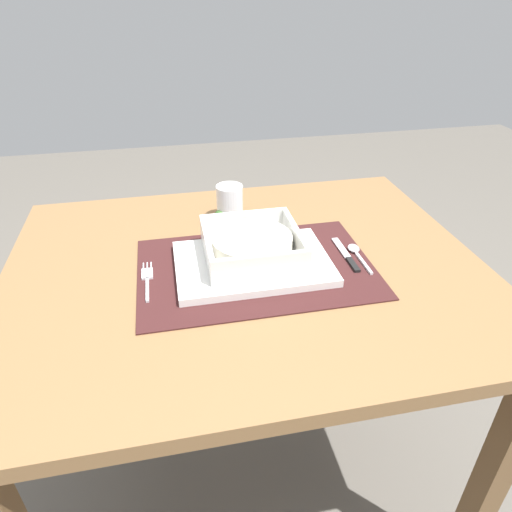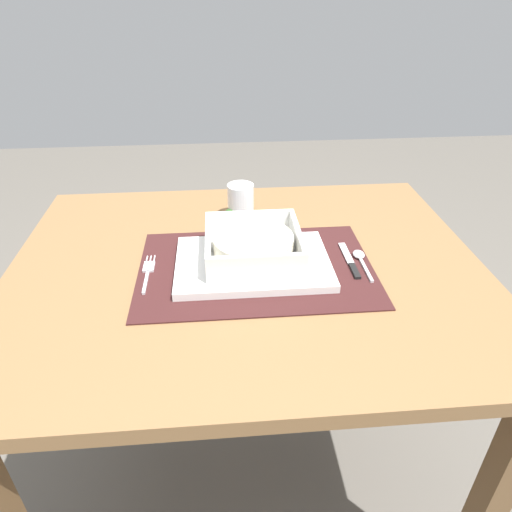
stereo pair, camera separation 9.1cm
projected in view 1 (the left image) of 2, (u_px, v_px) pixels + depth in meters
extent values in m
plane|color=#59544C|center=(249.00, 473.00, 1.32)|extent=(6.00, 6.00, 0.00)
cube|color=brown|center=(246.00, 271.00, 0.95)|extent=(0.98, 0.78, 0.03)
cube|color=brown|center=(489.00, 483.00, 0.93)|extent=(0.05, 0.05, 0.69)
cube|color=brown|center=(81.00, 326.00, 1.35)|extent=(0.05, 0.05, 0.69)
cube|color=brown|center=(360.00, 291.00, 1.50)|extent=(0.05, 0.05, 0.69)
cube|color=#381919|center=(256.00, 268.00, 0.93)|extent=(0.47, 0.32, 0.00)
cube|color=white|center=(253.00, 263.00, 0.93)|extent=(0.31, 0.21, 0.02)
cube|color=white|center=(252.00, 253.00, 0.94)|extent=(0.19, 0.19, 0.01)
cube|color=white|center=(207.00, 246.00, 0.91)|extent=(0.01, 0.19, 0.05)
cube|color=white|center=(295.00, 237.00, 0.94)|extent=(0.01, 0.19, 0.05)
cube|color=white|center=(262.00, 266.00, 0.85)|extent=(0.17, 0.01, 0.05)
cube|color=white|center=(244.00, 221.00, 1.00)|extent=(0.17, 0.01, 0.05)
cylinder|color=silver|center=(252.00, 244.00, 0.92)|extent=(0.16, 0.16, 0.03)
cube|color=silver|center=(147.00, 289.00, 0.86)|extent=(0.01, 0.08, 0.00)
cube|color=silver|center=(147.00, 273.00, 0.91)|extent=(0.02, 0.04, 0.00)
cylinder|color=silver|center=(143.00, 266.00, 0.93)|extent=(0.00, 0.02, 0.00)
cylinder|color=silver|center=(147.00, 266.00, 0.93)|extent=(0.00, 0.02, 0.00)
cylinder|color=silver|center=(151.00, 265.00, 0.93)|extent=(0.00, 0.02, 0.00)
cube|color=silver|center=(364.00, 263.00, 0.94)|extent=(0.01, 0.08, 0.00)
ellipsoid|color=silver|center=(354.00, 248.00, 0.98)|extent=(0.02, 0.03, 0.01)
cube|color=black|center=(353.00, 265.00, 0.93)|extent=(0.01, 0.05, 0.01)
cube|color=silver|center=(341.00, 248.00, 0.99)|extent=(0.01, 0.08, 0.00)
cylinder|color=white|center=(228.00, 203.00, 1.09)|extent=(0.06, 0.06, 0.09)
cylinder|color=gold|center=(229.00, 209.00, 1.10)|extent=(0.05, 0.05, 0.05)
cylinder|color=white|center=(222.00, 221.00, 1.10)|extent=(0.07, 0.07, 0.01)
sphere|color=#335926|center=(222.00, 217.00, 1.09)|extent=(0.04, 0.04, 0.04)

